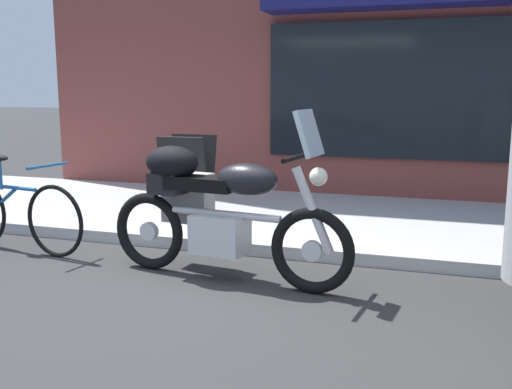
# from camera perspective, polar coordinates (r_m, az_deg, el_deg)

# --- Properties ---
(ground_plane) EXTENTS (80.00, 80.00, 0.00)m
(ground_plane) POSITION_cam_1_polar(r_m,az_deg,el_deg) (4.66, -8.28, -9.57)
(ground_plane) COLOR #313131
(touring_motorcycle) EXTENTS (2.18, 0.82, 1.42)m
(touring_motorcycle) POSITION_cam_1_polar(r_m,az_deg,el_deg) (4.89, -4.14, -1.08)
(touring_motorcycle) COLOR black
(touring_motorcycle) RESTS_ON ground_plane
(parked_bicycle) EXTENTS (1.69, 0.48, 0.94)m
(parked_bicycle) POSITION_cam_1_polar(r_m,az_deg,el_deg) (6.20, -22.19, -1.65)
(parked_bicycle) COLOR black
(parked_bicycle) RESTS_ON ground_plane
(sandwich_board_sign) EXTENTS (0.55, 0.41, 0.93)m
(sandwich_board_sign) POSITION_cam_1_polar(r_m,az_deg,el_deg) (6.67, -6.61, 1.69)
(sandwich_board_sign) COLOR black
(sandwich_board_sign) RESTS_ON sidewalk_curb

